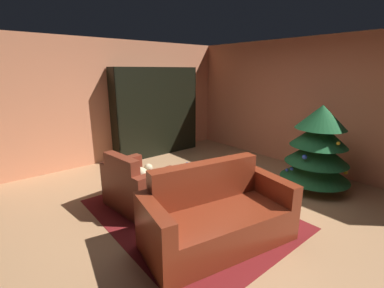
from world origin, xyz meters
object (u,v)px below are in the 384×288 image
at_px(armchair_red, 137,188).
at_px(coffee_table, 184,185).
at_px(couch_red, 217,217).
at_px(bottle_on_table, 187,171).
at_px(decorated_tree, 318,148).
at_px(bookshelf_unit, 160,112).
at_px(book_stack_on_table, 187,179).

distance_m(armchair_red, coffee_table, 0.73).
xyz_separation_m(armchair_red, couch_red, (1.33, 0.33, 0.00)).
height_order(armchair_red, bottle_on_table, armchair_red).
bearing_deg(couch_red, decorated_tree, 89.99).
bearing_deg(bookshelf_unit, couch_red, -23.31).
bearing_deg(book_stack_on_table, couch_red, -9.92).
bearing_deg(armchair_red, couch_red, 13.75).
height_order(couch_red, bottle_on_table, couch_red).
bearing_deg(bookshelf_unit, coffee_table, -27.09).
xyz_separation_m(bookshelf_unit, bottle_on_table, (2.54, -1.22, -0.44)).
distance_m(couch_red, coffee_table, 0.77).
distance_m(bookshelf_unit, couch_red, 3.77).
bearing_deg(bottle_on_table, couch_red, -16.12).
xyz_separation_m(couch_red, decorated_tree, (0.00, 2.35, 0.41)).
relative_size(bookshelf_unit, coffee_table, 3.25).
bearing_deg(coffee_table, book_stack_on_table, 13.52).
bearing_deg(armchair_red, bottle_on_table, 51.46).
height_order(book_stack_on_table, bottle_on_table, bottle_on_table).
bearing_deg(couch_red, book_stack_on_table, 170.08).
distance_m(armchair_red, bottle_on_table, 0.78).
distance_m(bookshelf_unit, armchair_red, 2.83).
bearing_deg(book_stack_on_table, coffee_table, -166.48).
relative_size(armchair_red, coffee_table, 1.59).
height_order(couch_red, book_stack_on_table, couch_red).
distance_m(book_stack_on_table, bottle_on_table, 0.21).
relative_size(armchair_red, couch_red, 0.55).
distance_m(bookshelf_unit, book_stack_on_table, 3.05).
bearing_deg(couch_red, armchair_red, -166.25).
relative_size(bookshelf_unit, bottle_on_table, 9.67).
relative_size(bottle_on_table, decorated_tree, 0.15).
xyz_separation_m(bookshelf_unit, couch_red, (3.41, -1.47, -0.69)).
bearing_deg(decorated_tree, coffee_table, -108.66).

